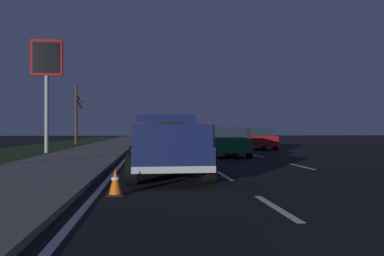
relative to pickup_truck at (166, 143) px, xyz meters
The scene contains 11 objects.
ground 17.88m from the pickup_truck, 11.31° to the right, with size 144.00×144.00×0.00m, color black.
sidewalk_shoulder 17.97m from the pickup_truck, 12.70° to the left, with size 108.00×4.00×0.12m, color slate.
grass_verge 19.69m from the pickup_truck, 27.07° to the left, with size 108.00×6.00×0.01m, color #1E3819.
lane_markings 20.90m from the pickup_truck, ahead, with size 108.00×7.04×0.01m.
pickup_truck is the anchor object (origin of this frame).
sedan_red 17.40m from the pickup_truck, 24.52° to the right, with size 4.42×2.05×1.54m.
sedan_blue 18.33m from the pickup_truck, 11.29° to the right, with size 4.42×2.05×1.54m.
sedan_green 9.30m from the pickup_truck, 22.15° to the right, with size 4.43×2.06×1.54m.
gas_price_sign 15.08m from the pickup_truck, 27.78° to the left, with size 0.27×1.90×6.90m.
bare_tree_far 28.39m from the pickup_truck, 15.56° to the left, with size 1.44×0.99×5.72m.
traffic_cone_near 3.80m from the pickup_truck, 161.05° to the left, with size 0.36×0.36×0.58m.
Camera 1 is at (-2.54, 3.99, 1.38)m, focal length 37.00 mm.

